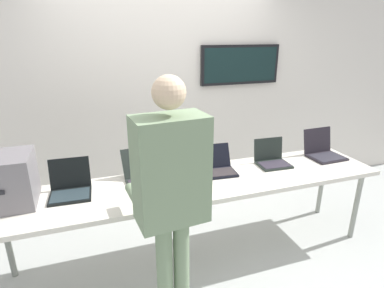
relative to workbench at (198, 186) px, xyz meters
name	(u,v)px	position (x,y,z in m)	size (l,w,h in m)	color
ground	(197,256)	(0.00, 0.00, -0.74)	(8.00, 8.00, 0.04)	#B3B7B4
back_wall	(166,89)	(0.02, 1.13, 0.67)	(8.00, 0.11, 2.78)	silver
workbench	(198,186)	(0.00, 0.00, 0.00)	(3.40, 0.70, 0.77)	silver
equipment_box	(7,180)	(-1.46, 0.10, 0.24)	(0.37, 0.41, 0.39)	slate
laptop_station_0	(70,187)	(-1.04, 0.12, 0.11)	(0.33, 0.32, 0.26)	black
laptop_station_1	(146,174)	(-0.42, 0.16, 0.11)	(0.39, 0.42, 0.25)	#212825
laptop_station_2	(214,166)	(0.21, 0.15, 0.10)	(0.40, 0.36, 0.22)	black
laptop_station_3	(272,159)	(0.82, 0.13, 0.10)	(0.32, 0.28, 0.24)	#202824
laptop_station_4	(323,151)	(1.44, 0.13, 0.11)	(0.35, 0.34, 0.28)	#242028
person	(171,188)	(-0.40, -0.62, 0.36)	(0.47, 0.62, 1.78)	gray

